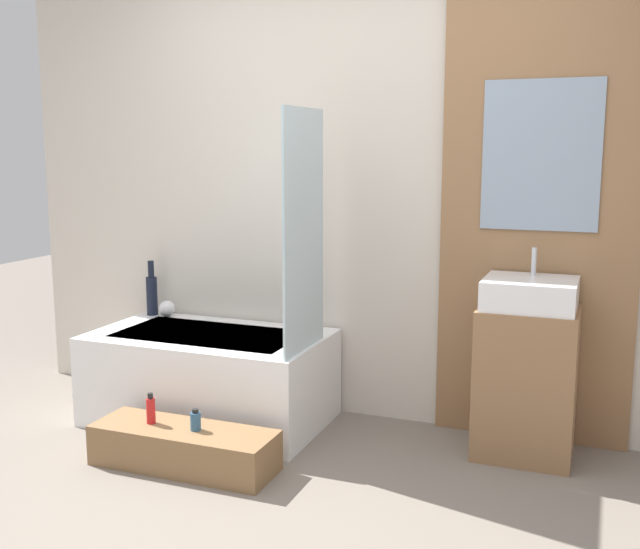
# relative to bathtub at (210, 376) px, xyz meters

# --- Properties ---
(ground_plane) EXTENTS (12.00, 12.00, 0.00)m
(ground_plane) POSITION_rel_bathtub_xyz_m (0.72, -1.16, -0.25)
(ground_plane) COLOR slate
(wall_tiled_back) EXTENTS (4.20, 0.06, 2.60)m
(wall_tiled_back) POSITION_rel_bathtub_xyz_m (0.72, 0.42, 1.05)
(wall_tiled_back) COLOR beige
(wall_tiled_back) RESTS_ON ground_plane
(wall_wood_accent) EXTENTS (0.96, 0.04, 2.60)m
(wall_wood_accent) POSITION_rel_bathtub_xyz_m (1.66, 0.36, 1.06)
(wall_wood_accent) COLOR #8E6642
(wall_wood_accent) RESTS_ON ground_plane
(bathtub) EXTENTS (1.26, 0.73, 0.49)m
(bathtub) POSITION_rel_bathtub_xyz_m (0.00, 0.00, 0.00)
(bathtub) COLOR white
(bathtub) RESTS_ON ground_plane
(glass_shower_screen) EXTENTS (0.01, 0.49, 1.18)m
(glass_shower_screen) POSITION_rel_bathtub_xyz_m (0.60, -0.10, 0.83)
(glass_shower_screen) COLOR silver
(glass_shower_screen) RESTS_ON bathtub
(wooden_step_bench) EXTENTS (0.88, 0.30, 0.19)m
(wooden_step_bench) POSITION_rel_bathtub_xyz_m (0.19, -0.59, -0.15)
(wooden_step_bench) COLOR olive
(wooden_step_bench) RESTS_ON ground_plane
(vanity_cabinet) EXTENTS (0.46, 0.40, 0.73)m
(vanity_cabinet) POSITION_rel_bathtub_xyz_m (1.66, 0.15, 0.12)
(vanity_cabinet) COLOR #8E6642
(vanity_cabinet) RESTS_ON ground_plane
(sink) EXTENTS (0.43, 0.38, 0.28)m
(sink) POSITION_rel_bathtub_xyz_m (1.66, 0.15, 0.56)
(sink) COLOR white
(sink) RESTS_ON vanity_cabinet
(vase_tall_dark) EXTENTS (0.07, 0.07, 0.33)m
(vase_tall_dark) POSITION_rel_bathtub_xyz_m (-0.55, 0.28, 0.38)
(vase_tall_dark) COLOR black
(vase_tall_dark) RESTS_ON bathtub
(vase_round_light) EXTENTS (0.10, 0.10, 0.10)m
(vase_round_light) POSITION_rel_bathtub_xyz_m (-0.44, 0.27, 0.29)
(vase_round_light) COLOR white
(vase_round_light) RESTS_ON bathtub
(bottle_soap_primary) EXTENTS (0.04, 0.04, 0.15)m
(bottle_soap_primary) POSITION_rel_bathtub_xyz_m (0.02, -0.59, 0.01)
(bottle_soap_primary) COLOR red
(bottle_soap_primary) RESTS_ON wooden_step_bench
(bottle_soap_secondary) EXTENTS (0.05, 0.05, 0.10)m
(bottle_soap_secondary) POSITION_rel_bathtub_xyz_m (0.26, -0.59, -0.01)
(bottle_soap_secondary) COLOR #2D567A
(bottle_soap_secondary) RESTS_ON wooden_step_bench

